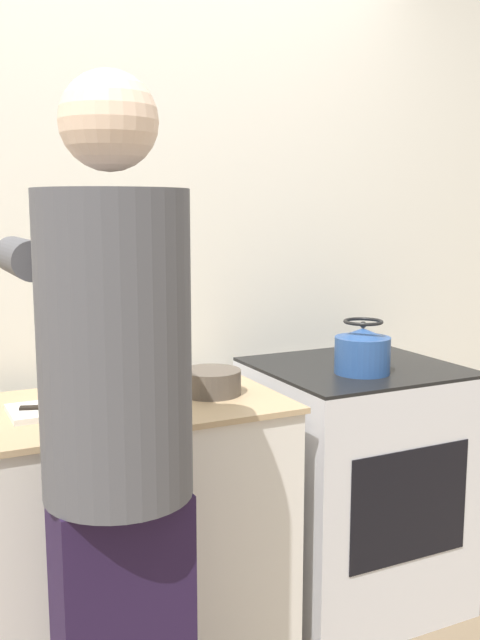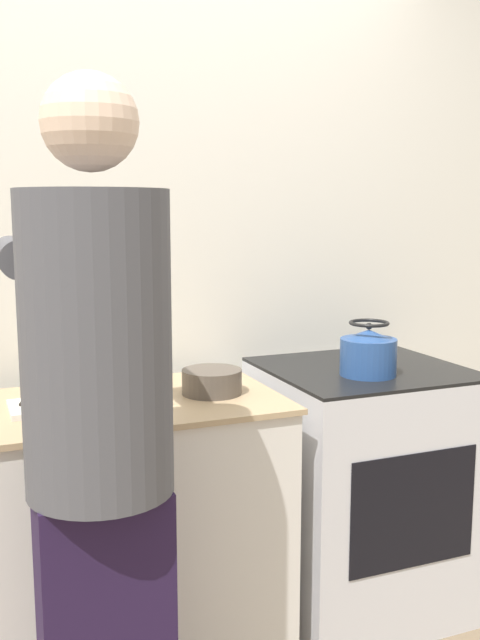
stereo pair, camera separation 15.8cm
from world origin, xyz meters
name	(u,v)px [view 1 (the left image)]	position (x,y,z in m)	size (l,w,h in m)	color
wall_back	(105,265)	(0.00, 0.73, 1.30)	(8.00, 0.05, 2.60)	silver
counter	(27,559)	(-0.39, 0.29, 0.45)	(1.62, 0.61, 0.90)	silver
oven	(353,483)	(0.84, 0.33, 0.46)	(0.70, 0.66, 0.93)	silver
person	(116,437)	(-0.25, -0.25, 0.98)	(0.39, 0.63, 1.80)	#231533
cutting_board	(58,409)	(-0.28, 0.28, 0.91)	(0.28, 0.19, 0.02)	silver
knife	(51,407)	(-0.30, 0.27, 0.92)	(0.19, 0.09, 0.01)	silver
kettle	(362,351)	(0.78, 0.22, 1.01)	(0.20, 0.20, 0.19)	#284C8C
bowl_prep	(211,382)	(0.22, 0.27, 0.94)	(0.20, 0.20, 0.08)	brown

